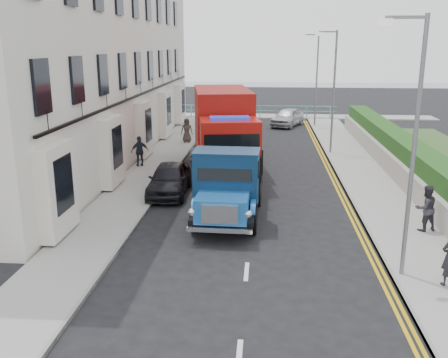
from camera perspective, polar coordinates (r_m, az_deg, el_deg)
The scene contains 21 objects.
ground at distance 16.29m, azimuth 2.86°, elevation -7.48°, with size 120.00×120.00×0.00m, color black.
pavement_west at distance 25.44m, azimuth -8.22°, elevation 0.93°, with size 2.40×38.00×0.12m, color gray.
pavement_east at distance 25.29m, azimuth 15.66°, elevation 0.42°, with size 2.60×38.00×0.12m, color gray.
promenade at distance 44.46m, azimuth 4.14°, elevation 7.17°, with size 30.00×2.50×0.12m, color gray.
sea_plane at distance 75.28m, azimuth 4.43°, elevation 10.43°, with size 120.00×120.00×0.00m, color slate.
terrace_west at distance 29.73m, azimuth -15.39°, elevation 16.43°, with size 6.31×30.20×14.25m.
garden_east at distance 25.53m, azimuth 20.00°, elevation 2.14°, with size 1.45×28.00×1.75m.
seafront_railing at distance 43.60m, azimuth 4.14°, elevation 7.70°, with size 13.00×0.08×1.11m.
lamp_near at distance 13.74m, azimuth 20.54°, elevation 4.68°, with size 1.23×0.18×7.00m.
lamp_mid at distance 29.35m, azimuth 12.23°, elevation 10.45°, with size 1.23×0.18×7.00m.
lamp_far at distance 39.27m, azimuth 10.39°, elevation 11.68°, with size 1.23×0.18×7.00m.
bedford_lorry at distance 17.74m, azimuth 0.37°, elevation -1.30°, with size 2.44×5.75×2.68m.
red_lorry at distance 25.03m, azimuth -0.04°, elevation 5.76°, with size 3.86×8.06×4.05m.
parked_car_front at distance 21.48m, azimuth -6.27°, elevation 0.01°, with size 1.59×3.95×1.35m, color black.
parked_car_mid at distance 27.77m, azimuth -1.66°, elevation 3.47°, with size 1.30×3.74×1.23m, color #669BDA.
parked_car_rear at distance 28.87m, azimuth -1.41°, elevation 3.93°, with size 1.74×4.27×1.24m, color #B5B5BA.
seafront_car_left at distance 36.60m, azimuth 0.31°, elevation 6.61°, with size 2.60×5.64×1.57m, color black.
seafront_car_right at distance 39.60m, azimuth 7.27°, elevation 7.03°, with size 1.66×4.12×1.40m, color #B4B3B8.
pedestrian_east_far at distance 18.17m, azimuth 22.06°, elevation -3.09°, with size 0.78×0.60×1.59m, color #2F2C35.
pedestrian_west_near at distance 26.13m, azimuth -9.60°, elevation 3.15°, with size 0.92×0.38×1.56m, color #19222D.
pedestrian_west_far at distance 32.21m, azimuth -4.28°, elevation 5.58°, with size 0.76×0.49×1.55m, color #3C312B.
Camera 1 is at (0.43, -15.02, 6.29)m, focal length 40.00 mm.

